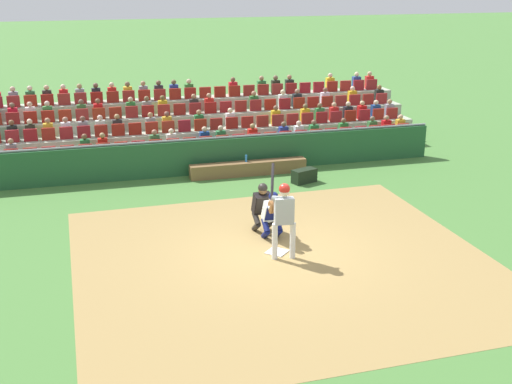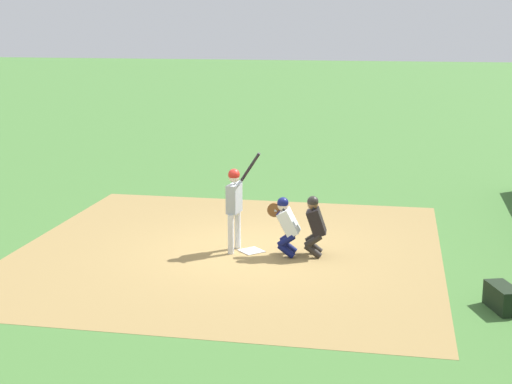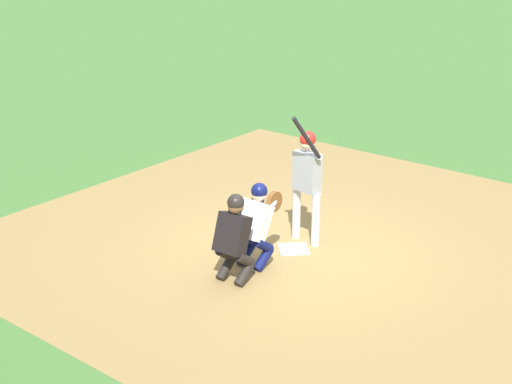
{
  "view_description": "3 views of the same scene",
  "coord_description": "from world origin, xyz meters",
  "px_view_note": "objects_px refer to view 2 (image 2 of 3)",
  "views": [
    {
      "loc": [
        4.24,
        13.43,
        6.24
      ],
      "look_at": [
        0.19,
        -1.16,
        1.13
      ],
      "focal_mm": 46.08,
      "sensor_mm": 36.0,
      "label": 1
    },
    {
      "loc": [
        -15.08,
        -3.17,
        4.82
      ],
      "look_at": [
        0.21,
        -0.06,
        1.27
      ],
      "focal_mm": 52.72,
      "sensor_mm": 36.0,
      "label": 2
    },
    {
      "loc": [
        6.23,
        -8.48,
        4.89
      ],
      "look_at": [
        -0.32,
        -0.52,
        1.03
      ],
      "focal_mm": 52.96,
      "sensor_mm": 36.0,
      "label": 3
    }
  ],
  "objects_px": {
    "home_plate_marker": "(252,251)",
    "equipment_duffel_bag": "(503,298)",
    "batter_at_plate": "(235,200)",
    "home_plate_umpire": "(315,223)",
    "catcher_crouching": "(286,223)"
  },
  "relations": [
    {
      "from": "home_plate_marker",
      "to": "equipment_duffel_bag",
      "type": "xyz_separation_m",
      "value": [
        -2.4,
        -4.88,
        0.2
      ]
    },
    {
      "from": "batter_at_plate",
      "to": "home_plate_marker",
      "type": "bearing_deg",
      "value": -84.4
    },
    {
      "from": "batter_at_plate",
      "to": "equipment_duffel_bag",
      "type": "relative_size",
      "value": 2.78
    },
    {
      "from": "batter_at_plate",
      "to": "home_plate_umpire",
      "type": "height_order",
      "value": "batter_at_plate"
    },
    {
      "from": "home_plate_marker",
      "to": "catcher_crouching",
      "type": "bearing_deg",
      "value": -98.06
    },
    {
      "from": "home_plate_marker",
      "to": "home_plate_umpire",
      "type": "bearing_deg",
      "value": -91.05
    },
    {
      "from": "equipment_duffel_bag",
      "to": "batter_at_plate",
      "type": "bearing_deg",
      "value": 45.6
    },
    {
      "from": "catcher_crouching",
      "to": "home_plate_umpire",
      "type": "distance_m",
      "value": 0.6
    },
    {
      "from": "batter_at_plate",
      "to": "home_plate_umpire",
      "type": "relative_size",
      "value": 1.65
    },
    {
      "from": "catcher_crouching",
      "to": "home_plate_umpire",
      "type": "bearing_deg",
      "value": -82.01
    },
    {
      "from": "home_plate_umpire",
      "to": "catcher_crouching",
      "type": "bearing_deg",
      "value": 97.99
    },
    {
      "from": "home_plate_marker",
      "to": "batter_at_plate",
      "type": "relative_size",
      "value": 0.2
    },
    {
      "from": "batter_at_plate",
      "to": "catcher_crouching",
      "type": "relative_size",
      "value": 1.69
    },
    {
      "from": "home_plate_marker",
      "to": "equipment_duffel_bag",
      "type": "distance_m",
      "value": 5.44
    },
    {
      "from": "home_plate_umpire",
      "to": "equipment_duffel_bag",
      "type": "xyz_separation_m",
      "value": [
        -2.37,
        -3.53,
        -0.49
      ]
    }
  ]
}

